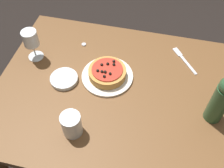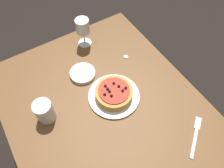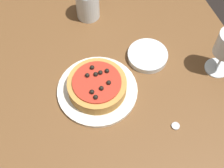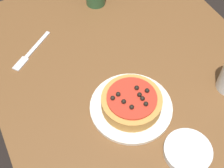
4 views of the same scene
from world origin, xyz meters
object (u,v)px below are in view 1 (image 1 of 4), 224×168
(side_bowl, at_px, (64,78))
(pizza, at_px, (107,72))
(dinner_plate, at_px, (107,76))
(wine_bottle, at_px, (222,99))
(dining_table, at_px, (121,102))
(fork, at_px, (183,59))
(bottle_cap, at_px, (84,44))
(wine_glass, at_px, (31,40))
(water_cup, at_px, (72,124))

(side_bowl, bearing_deg, pizza, -161.81)
(dinner_plate, distance_m, wine_bottle, 0.52)
(dining_table, xyz_separation_m, dinner_plate, (0.08, -0.07, 0.10))
(fork, bearing_deg, bottle_cap, 54.73)
(pizza, relative_size, side_bowl, 1.36)
(pizza, distance_m, wine_glass, 0.41)
(dinner_plate, bearing_deg, wine_glass, -6.99)
(wine_bottle, relative_size, bottle_cap, 12.82)
(fork, bearing_deg, side_bowl, 79.21)
(side_bowl, distance_m, bottle_cap, 0.26)
(pizza, xyz_separation_m, fork, (-0.35, -0.20, -0.03))
(water_cup, distance_m, bottle_cap, 0.52)
(wine_bottle, relative_size, side_bowl, 2.32)
(dining_table, xyz_separation_m, fork, (-0.27, -0.27, 0.10))
(water_cup, bearing_deg, wine_glass, -48.53)
(dining_table, distance_m, side_bowl, 0.30)
(fork, bearing_deg, water_cup, 104.16)
(side_bowl, bearing_deg, bottle_cap, -94.48)
(wine_glass, xyz_separation_m, water_cup, (-0.32, 0.37, -0.06))
(wine_glass, height_order, fork, wine_glass)
(dining_table, bearing_deg, bottle_cap, -44.62)
(wine_bottle, distance_m, bottle_cap, 0.75)
(wine_glass, distance_m, fork, 0.77)
(side_bowl, bearing_deg, dining_table, 179.39)
(water_cup, distance_m, side_bowl, 0.29)
(wine_glass, bearing_deg, water_cup, 131.47)
(dinner_plate, height_order, wine_glass, wine_glass)
(dining_table, relative_size, dinner_plate, 4.76)
(dining_table, height_order, bottle_cap, bottle_cap)
(wine_glass, relative_size, fork, 0.97)
(dining_table, height_order, fork, fork)
(wine_bottle, height_order, water_cup, wine_bottle)
(pizza, distance_m, wine_bottle, 0.52)
(dining_table, distance_m, pizza, 0.17)
(dinner_plate, bearing_deg, fork, -150.00)
(dining_table, height_order, water_cup, water_cup)
(fork, bearing_deg, dinner_plate, 83.19)
(water_cup, bearing_deg, dining_table, -121.48)
(wine_bottle, bearing_deg, water_cup, 19.95)
(dinner_plate, relative_size, wine_bottle, 0.81)
(dinner_plate, bearing_deg, water_cup, 77.64)
(wine_bottle, bearing_deg, dinner_plate, -12.78)
(water_cup, bearing_deg, dinner_plate, -102.36)
(wine_glass, height_order, bottle_cap, wine_glass)
(wine_bottle, bearing_deg, pizza, -12.77)
(wine_bottle, bearing_deg, wine_glass, -10.24)
(wine_glass, height_order, water_cup, wine_glass)
(wine_bottle, distance_m, fork, 0.37)
(dining_table, distance_m, wine_bottle, 0.47)
(wine_bottle, relative_size, water_cup, 2.75)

